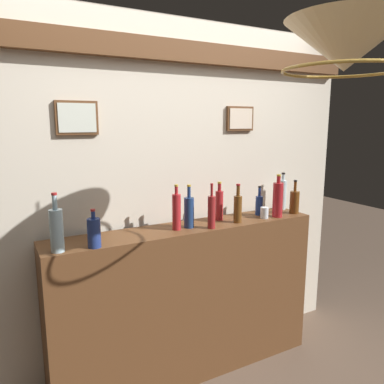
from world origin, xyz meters
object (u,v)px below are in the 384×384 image
(liquor_bottle_vermouth, at_px, (177,211))
(liquor_bottle_rum, at_px, (189,212))
(liquor_bottle_port, at_px, (94,232))
(liquor_bottle_scotch, at_px, (57,229))
(liquor_bottle_sherry, at_px, (278,199))
(glass_tumbler_rocks, at_px, (264,213))
(liquor_bottle_tequila, at_px, (219,204))
(liquor_bottle_amaro, at_px, (212,211))
(liquor_bottle_mezcal, at_px, (238,208))
(pendant_lamp, at_px, (345,47))
(liquor_bottle_gin, at_px, (282,194))
(liquor_bottle_brandy, at_px, (259,205))
(liquor_bottle_whiskey, at_px, (294,202))

(liquor_bottle_vermouth, bearing_deg, liquor_bottle_rum, 3.85)
(liquor_bottle_port, bearing_deg, liquor_bottle_scotch, 173.24)
(liquor_bottle_sherry, distance_m, glass_tumbler_rocks, 0.15)
(liquor_bottle_rum, distance_m, liquor_bottle_port, 0.67)
(liquor_bottle_tequila, bearing_deg, liquor_bottle_scotch, -172.69)
(liquor_bottle_amaro, relative_size, liquor_bottle_mezcal, 1.10)
(liquor_bottle_sherry, relative_size, pendant_lamp, 0.55)
(liquor_bottle_gin, relative_size, liquor_bottle_amaro, 0.99)
(liquor_bottle_mezcal, bearing_deg, glass_tumbler_rocks, 0.83)
(liquor_bottle_amaro, bearing_deg, liquor_bottle_gin, 13.91)
(liquor_bottle_brandy, height_order, liquor_bottle_sherry, liquor_bottle_sherry)
(liquor_bottle_mezcal, bearing_deg, liquor_bottle_port, -177.31)
(liquor_bottle_whiskey, bearing_deg, liquor_bottle_sherry, -173.41)
(liquor_bottle_rum, height_order, liquor_bottle_sherry, liquor_bottle_sherry)
(liquor_bottle_gin, height_order, liquor_bottle_amaro, liquor_bottle_amaro)
(liquor_bottle_sherry, height_order, pendant_lamp, pendant_lamp)
(liquor_bottle_whiskey, bearing_deg, liquor_bottle_vermouth, 178.10)
(liquor_bottle_amaro, bearing_deg, liquor_bottle_rum, 144.80)
(liquor_bottle_amaro, distance_m, liquor_bottle_whiskey, 0.79)
(liquor_bottle_scotch, xyz_separation_m, liquor_bottle_port, (0.20, -0.02, -0.04))
(liquor_bottle_tequila, relative_size, liquor_bottle_mezcal, 1.01)
(liquor_bottle_whiskey, bearing_deg, liquor_bottle_tequila, 169.95)
(liquor_bottle_port, bearing_deg, liquor_bottle_brandy, 6.53)
(liquor_bottle_rum, height_order, liquor_bottle_vermouth, liquor_bottle_vermouth)
(liquor_bottle_gin, xyz_separation_m, glass_tumbler_rocks, (-0.31, -0.16, -0.08))
(liquor_bottle_port, relative_size, pendant_lamp, 0.38)
(liquor_bottle_sherry, bearing_deg, liquor_bottle_tequila, 163.02)
(liquor_bottle_scotch, distance_m, liquor_bottle_mezcal, 1.23)
(liquor_bottle_rum, height_order, liquor_bottle_port, liquor_bottle_rum)
(pendant_lamp, bearing_deg, liquor_bottle_sherry, 66.52)
(liquor_bottle_whiskey, bearing_deg, liquor_bottle_brandy, 162.16)
(liquor_bottle_tequila, xyz_separation_m, liquor_bottle_mezcal, (0.08, -0.12, -0.01))
(liquor_bottle_gin, height_order, liquor_bottle_brandy, liquor_bottle_gin)
(liquor_bottle_port, bearing_deg, liquor_bottle_vermouth, 9.33)
(liquor_bottle_vermouth, bearing_deg, liquor_bottle_sherry, -3.88)
(liquor_bottle_amaro, xyz_separation_m, liquor_bottle_vermouth, (-0.22, 0.08, 0.01))
(liquor_bottle_tequila, bearing_deg, liquor_bottle_sherry, -16.98)
(liquor_bottle_rum, bearing_deg, liquor_bottle_scotch, -174.92)
(liquor_bottle_gin, distance_m, liquor_bottle_mezcal, 0.58)
(liquor_bottle_vermouth, bearing_deg, liquor_bottle_brandy, 4.33)
(liquor_bottle_rum, distance_m, liquor_bottle_brandy, 0.64)
(liquor_bottle_tequila, relative_size, pendant_lamp, 0.48)
(liquor_bottle_amaro, relative_size, pendant_lamp, 0.52)
(liquor_bottle_gin, xyz_separation_m, liquor_bottle_amaro, (-0.80, -0.20, -0.01))
(liquor_bottle_tequila, xyz_separation_m, liquor_bottle_brandy, (0.35, -0.02, -0.03))
(liquor_bottle_gin, xyz_separation_m, liquor_bottle_brandy, (-0.29, -0.06, -0.05))
(liquor_bottle_gin, distance_m, liquor_bottle_amaro, 0.82)
(liquor_bottle_sherry, xyz_separation_m, liquor_bottle_amaro, (-0.60, -0.03, -0.02))
(liquor_bottle_sherry, bearing_deg, liquor_bottle_vermouth, 176.12)
(glass_tumbler_rocks, bearing_deg, liquor_bottle_mezcal, -179.17)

